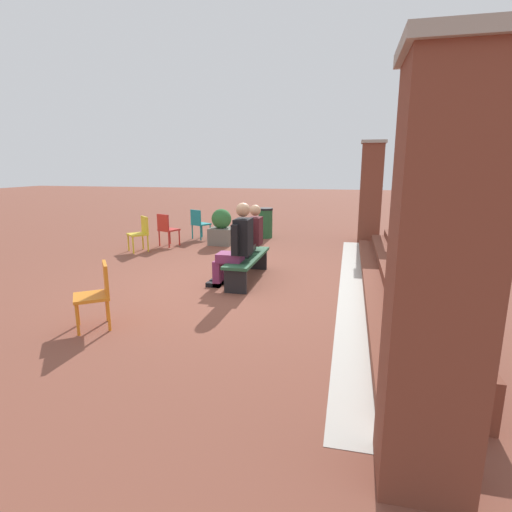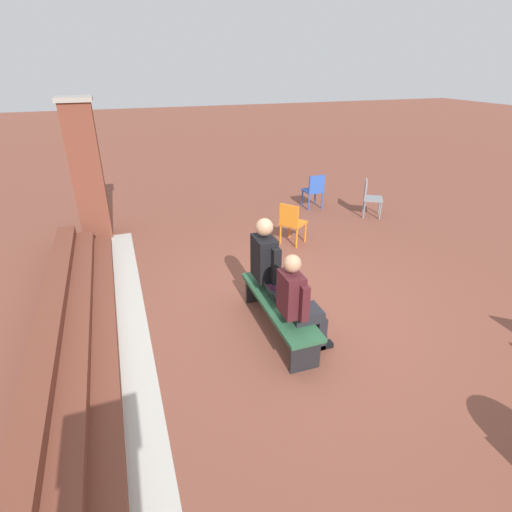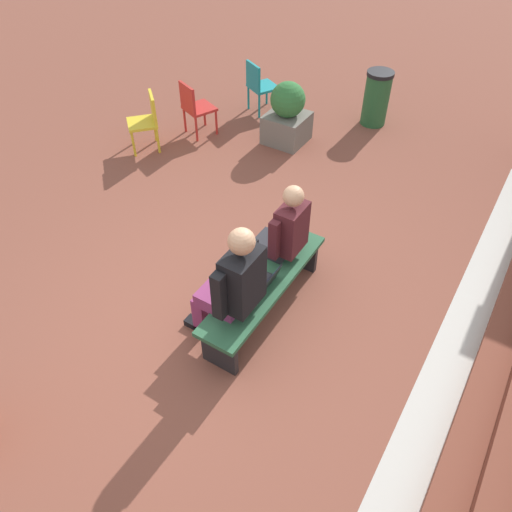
{
  "view_description": "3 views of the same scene",
  "coord_description": "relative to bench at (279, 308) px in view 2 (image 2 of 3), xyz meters",
  "views": [
    {
      "loc": [
        6.5,
        2.05,
        2.03
      ],
      "look_at": [
        0.25,
        0.59,
        0.58
      ],
      "focal_mm": 28.0,
      "sensor_mm": 36.0,
      "label": 1
    },
    {
      "loc": [
        -4.33,
        2.05,
        3.25
      ],
      "look_at": [
        0.2,
        0.45,
        0.91
      ],
      "focal_mm": 28.0,
      "sensor_mm": 36.0,
      "label": 2
    },
    {
      "loc": [
        2.66,
        2.05,
        4.01
      ],
      "look_at": [
        -0.21,
        0.26,
        0.83
      ],
      "focal_mm": 35.0,
      "sensor_mm": 36.0,
      "label": 3
    }
  ],
  "objects": [
    {
      "name": "plastic_chair_mid_courtyard",
      "position": [
        3.43,
        -3.67,
        0.13
      ],
      "size": [
        0.58,
        0.58,
        0.84
      ],
      "color": "gray",
      "rests_on": "ground"
    },
    {
      "name": "concrete_strip",
      "position": [
        0.0,
        1.84,
        -0.35
      ],
      "size": [
        8.35,
        0.4,
        0.01
      ],
      "primitive_type": "cube",
      "color": "#B7B2A8",
      "rests_on": "ground"
    },
    {
      "name": "plastic_chair_foreground",
      "position": [
        2.54,
        -1.31,
        0.13
      ],
      "size": [
        0.59,
        0.59,
        0.84
      ],
      "color": "orange",
      "rests_on": "ground"
    },
    {
      "name": "ground_plane",
      "position": [
        0.29,
        -0.31,
        -0.35
      ],
      "size": [
        60.0,
        60.0,
        0.0
      ],
      "primitive_type": "plane",
      "color": "brown"
    },
    {
      "name": "person_student",
      "position": [
        -0.44,
        -0.07,
        0.36
      ],
      "size": [
        0.53,
        0.67,
        1.33
      ],
      "color": "#232328",
      "rests_on": "ground"
    },
    {
      "name": "brick_steps",
      "position": [
        0.0,
        2.59,
        -0.18
      ],
      "size": [
        7.55,
        0.9,
        0.45
      ],
      "color": "brown",
      "rests_on": "ground"
    },
    {
      "name": "bench",
      "position": [
        0.0,
        0.0,
        0.0
      ],
      "size": [
        1.8,
        0.44,
        0.45
      ],
      "color": "#285638",
      "rests_on": "ground"
    },
    {
      "name": "brick_pillar_right_of_steps",
      "position": [
        4.32,
        2.28,
        1.0
      ],
      "size": [
        0.64,
        0.64,
        2.69
      ],
      "color": "brown",
      "rests_on": "ground"
    },
    {
      "name": "laptop",
      "position": [
        0.05,
        0.01,
        0.15
      ],
      "size": [
        0.32,
        0.29,
        0.21
      ],
      "color": "black",
      "rests_on": "bench"
    },
    {
      "name": "person_adult",
      "position": [
        0.45,
        -0.07,
        0.4
      ],
      "size": [
        0.6,
        0.76,
        1.44
      ],
      "color": "#7F2D5B",
      "rests_on": "ground"
    },
    {
      "name": "plastic_chair_far_left",
      "position": [
        4.34,
        -2.72,
        0.13
      ],
      "size": [
        0.43,
        0.43,
        0.84
      ],
      "color": "#2D56B7",
      "rests_on": "ground"
    }
  ]
}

